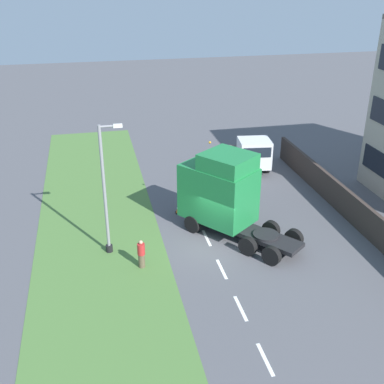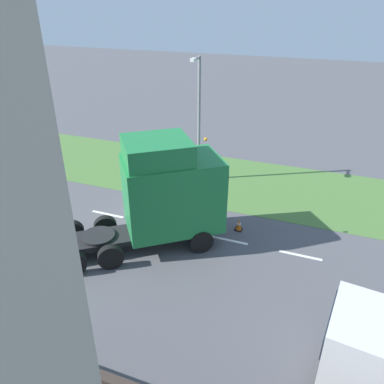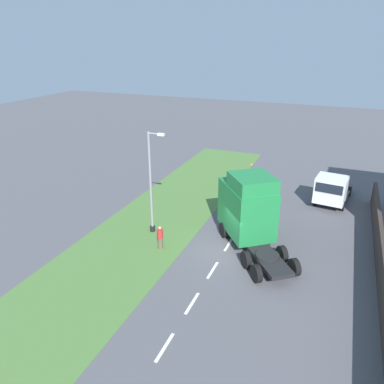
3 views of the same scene
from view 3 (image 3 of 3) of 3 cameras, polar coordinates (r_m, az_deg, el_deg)
name	(u,v)px [view 3 (image 3 of 3)]	position (r m, az deg, el deg)	size (l,w,h in m)	color
ground_plane	(224,251)	(24.34, 4.97, -8.95)	(120.00, 120.00, 0.00)	#515156
grass_verge	(142,234)	(26.44, -7.59, -6.32)	(7.00, 44.00, 0.01)	#4C7538
lane_markings	(221,256)	(23.77, 4.45, -9.77)	(0.16, 17.80, 0.00)	white
boundary_wall	(382,270)	(23.35, 26.97, -10.53)	(0.25, 24.00, 1.79)	#382D28
lorry_cab	(248,210)	(24.28, 8.59, -2.66)	(6.29, 7.06, 5.00)	black
flatbed_truck	(332,190)	(31.94, 20.51, 0.33)	(2.99, 6.08, 2.61)	silver
lamp_post	(152,189)	(25.30, -6.17, 0.50)	(1.31, 0.37, 7.14)	black
pedestrian	(160,238)	(24.26, -4.88, -6.96)	(0.39, 0.39, 1.58)	brown
traffic_cone_lead	(229,217)	(28.08, 5.71, -3.79)	(0.36, 0.36, 0.58)	black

